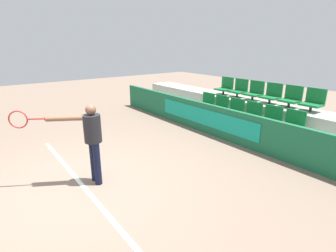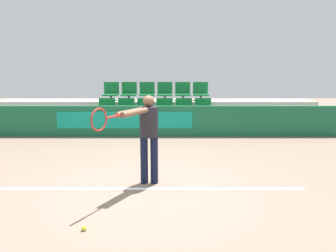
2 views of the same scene
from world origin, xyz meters
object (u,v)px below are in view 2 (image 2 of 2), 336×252
stadium_chair_1 (127,109)px  stadium_chair_5 (205,109)px  stadium_chair_0 (108,109)px  stadium_chair_2 (147,109)px  stadium_chair_4 (186,109)px  stadium_chair_9 (166,92)px  tennis_player (148,131)px  stadium_chair_7 (131,92)px  stadium_chair_10 (184,92)px  stadium_chair_3 (166,109)px  stadium_chair_11 (202,92)px  tennis_ball (85,228)px  stadium_chair_6 (113,92)px  stadium_chair_8 (149,92)px

stadium_chair_1 → stadium_chair_5: size_ratio=1.00×
stadium_chair_0 → stadium_chair_1: bearing=0.0°
stadium_chair_2 → stadium_chair_4: (1.18, 0.00, 0.00)m
stadium_chair_9 → tennis_player: size_ratio=0.38×
stadium_chair_4 → stadium_chair_7: size_ratio=1.00×
stadium_chair_9 → stadium_chair_10: (0.59, 0.00, 0.00)m
stadium_chair_0 → stadium_chair_3: (1.77, 0.00, 0.00)m
stadium_chair_11 → tennis_player: (-1.44, -5.42, -0.20)m
stadium_chair_7 → stadium_chair_3: bearing=-37.1°
stadium_chair_0 → stadium_chair_2: 1.18m
stadium_chair_0 → stadium_chair_10: stadium_chair_10 is taller
stadium_chair_4 → stadium_chair_9: stadium_chair_9 is taller
stadium_chair_4 → stadium_chair_5: bearing=0.0°
stadium_chair_2 → tennis_ball: bearing=-93.3°
stadium_chair_5 → tennis_player: size_ratio=0.38×
stadium_chair_1 → stadium_chair_10: 2.03m
stadium_chair_6 → tennis_ball: (0.83, -7.01, -1.11)m
stadium_chair_0 → stadium_chair_6: stadium_chair_6 is taller
stadium_chair_9 → stadium_chair_4: bearing=-56.5°
stadium_chair_5 → stadium_chair_10: 1.16m
stadium_chair_6 → stadium_chair_7: 0.59m
stadium_chair_2 → tennis_player: 4.54m
stadium_chair_3 → stadium_chair_0: bearing=180.0°
stadium_chair_0 → stadium_chair_8: 1.54m
stadium_chair_2 → tennis_ball: 6.17m
stadium_chair_4 → tennis_player: size_ratio=0.38×
stadium_chair_11 → stadium_chair_0: bearing=-163.2°
stadium_chair_8 → stadium_chair_9: same height
stadium_chair_6 → tennis_player: bearing=-74.4°
stadium_chair_8 → stadium_chair_11: size_ratio=1.00×
stadium_chair_4 → stadium_chair_6: size_ratio=1.00×
stadium_chair_1 → stadium_chair_10: stadium_chair_10 is taller
stadium_chair_7 → tennis_ball: (0.23, -7.01, -1.11)m
stadium_chair_3 → tennis_ball: size_ratio=8.88×
stadium_chair_2 → tennis_ball: (-0.36, -6.12, -0.67)m
stadium_chair_8 → stadium_chair_11: 1.77m
stadium_chair_0 → stadium_chair_11: stadium_chair_11 is taller
tennis_ball → stadium_chair_10: bearing=77.6°
tennis_player → tennis_ball: tennis_player is taller
stadium_chair_0 → stadium_chair_4: size_ratio=1.00×
stadium_chair_7 → stadium_chair_10: same height
stadium_chair_7 → tennis_ball: stadium_chair_7 is taller
stadium_chair_3 → stadium_chair_11: 1.54m
stadium_chair_0 → stadium_chair_8: bearing=37.1°
stadium_chair_4 → stadium_chair_9: size_ratio=1.00×
stadium_chair_6 → tennis_ball: bearing=-83.3°
stadium_chair_1 → tennis_player: tennis_player is taller
stadium_chair_8 → stadium_chair_10: size_ratio=1.00×
stadium_chair_2 → stadium_chair_5: 1.77m
stadium_chair_5 → stadium_chair_7: (-2.36, 0.89, 0.44)m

